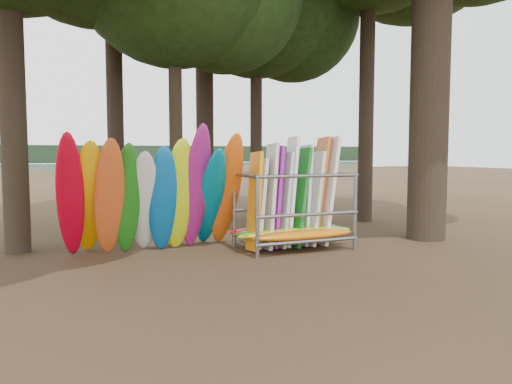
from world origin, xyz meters
name	(u,v)px	position (x,y,z in m)	size (l,w,h in m)	color
ground	(275,257)	(0.00, 0.00, 0.00)	(120.00, 120.00, 0.00)	#47331E
lake	(84,170)	(0.00, 60.00, 0.00)	(160.00, 160.00, 0.00)	gray
far_shore	(68,154)	(0.00, 110.00, 2.00)	(160.00, 4.00, 4.00)	black
kayak_row	(155,197)	(-2.45, 1.54, 1.37)	(4.50, 2.03, 3.25)	#BF0319
storage_rack	(293,212)	(0.87, 0.74, 0.93)	(3.19, 1.58, 2.87)	slate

